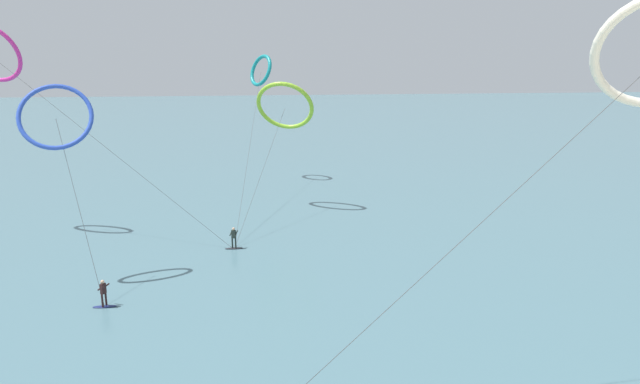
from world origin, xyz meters
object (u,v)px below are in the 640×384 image
object	(u,v)px
surfer_charcoal	(234,239)
surfer_navy	(104,295)
kite_teal	(261,71)
kite_cobalt	(56,117)
kite_lime	(285,106)

from	to	relation	value
surfer_charcoal	surfer_navy	world-z (taller)	same
surfer_navy	kite_teal	distance (m)	38.54
surfer_charcoal	kite_cobalt	size ratio (longest dim) A/B	0.13
surfer_navy	kite_cobalt	xyz separation A→B (m)	(-3.21, 5.04, 9.99)
surfer_charcoal	surfer_navy	size ratio (longest dim) A/B	1.00
surfer_charcoal	surfer_navy	distance (m)	12.09
surfer_charcoal	kite_teal	size ratio (longest dim) A/B	0.06
surfer_charcoal	surfer_navy	bearing A→B (deg)	77.14
surfer_charcoal	kite_lime	bearing A→B (deg)	-87.32
surfer_navy	kite_cobalt	distance (m)	11.64
surfer_charcoal	kite_cobalt	distance (m)	15.26
surfer_navy	kite_lime	size ratio (longest dim) A/B	0.12
surfer_charcoal	surfer_navy	xyz separation A→B (m)	(-7.40, -9.56, 0.00)
surfer_navy	kite_teal	xyz separation A→B (m)	(10.44, 35.11, 11.99)
kite_cobalt	surfer_navy	bearing A→B (deg)	-65.89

